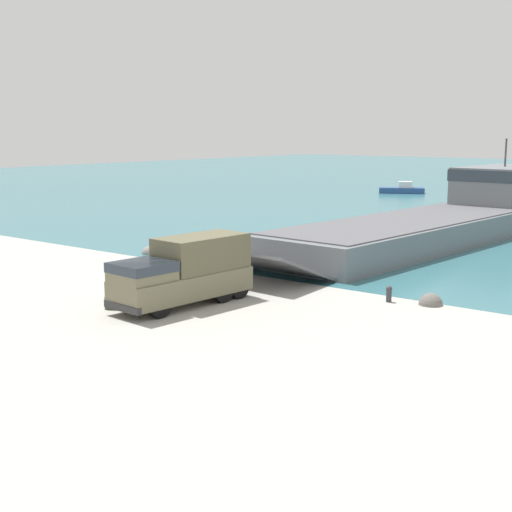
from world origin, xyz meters
TOP-DOWN VIEW (x-y plane):
  - ground_plane at (0.00, 0.00)m, footprint 240.00×240.00m
  - landing_craft at (1.71, 27.90)m, footprint 10.30×40.11m
  - military_truck at (0.69, -1.93)m, footprint 2.94×7.40m
  - soldier_on_ramp at (-2.53, -2.55)m, footprint 0.33×0.48m
  - moored_boat_b at (-19.24, 60.39)m, footprint 6.15×4.68m
  - mooring_bollard at (8.05, 4.54)m, footprint 0.31×0.31m
  - cargo_crate at (-1.48, -4.46)m, footprint 0.88×0.92m
  - shoreline_rock_a at (-11.03, 6.89)m, footprint 1.06×1.06m
  - shoreline_rock_b at (-7.80, 6.99)m, footprint 1.07×1.07m
  - shoreline_rock_c at (9.89, 5.23)m, footprint 1.14×1.14m

SIDE VIEW (x-z plane):
  - ground_plane at x=0.00m, z-range 0.00..0.00m
  - shoreline_rock_a at x=-11.03m, z-range -0.53..0.53m
  - shoreline_rock_b at x=-7.80m, z-range -0.53..0.53m
  - shoreline_rock_c at x=9.89m, z-range -0.57..0.57m
  - cargo_crate at x=-1.48m, z-range 0.00..0.60m
  - mooring_bollard at x=8.05m, z-range 0.03..0.83m
  - moored_boat_b at x=-19.24m, z-range -0.26..1.30m
  - soldier_on_ramp at x=-2.53m, z-range 0.12..1.76m
  - military_truck at x=0.69m, z-range 0.01..3.20m
  - landing_craft at x=1.71m, z-range -1.96..5.53m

